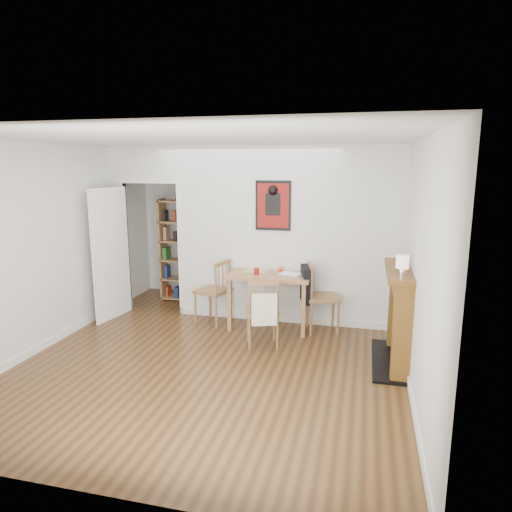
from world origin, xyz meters
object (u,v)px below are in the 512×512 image
(chair_right, at_px, (321,297))
(red_glass, at_px, (256,271))
(orange_fruit, at_px, (280,269))
(chair_left, at_px, (213,291))
(chair_front, at_px, (262,311))
(fireplace, at_px, (400,313))
(notebook, at_px, (291,274))
(ceramic_jar_b, at_px, (402,259))
(dining_table, at_px, (271,280))
(ceramic_jar_a, at_px, (402,261))
(mantel_lamp, at_px, (403,263))
(bookshelf, at_px, (182,251))

(chair_right, distance_m, red_glass, 0.98)
(chair_right, xyz_separation_m, orange_fruit, (-0.62, 0.15, 0.33))
(chair_left, relative_size, orange_fruit, 13.31)
(chair_left, xyz_separation_m, orange_fruit, (0.99, 0.17, 0.36))
(chair_front, distance_m, fireplace, 1.71)
(fireplace, xyz_separation_m, orange_fruit, (-1.62, 0.99, 0.22))
(notebook, height_order, ceramic_jar_b, ceramic_jar_b)
(orange_fruit, bearing_deg, chair_left, -170.50)
(chair_right, bearing_deg, notebook, 179.14)
(chair_left, bearing_deg, chair_right, 0.66)
(dining_table, distance_m, ceramic_jar_b, 1.90)
(chair_right, relative_size, ceramic_jar_a, 8.10)
(mantel_lamp, relative_size, ceramic_jar_b, 2.14)
(red_glass, xyz_separation_m, ceramic_jar_a, (1.90, -0.62, 0.37))
(orange_fruit, xyz_separation_m, mantel_lamp, (1.58, -1.35, 0.46))
(ceramic_jar_a, bearing_deg, chair_right, 143.05)
(dining_table, bearing_deg, chair_right, -0.47)
(chair_left, bearing_deg, chair_front, -37.11)
(chair_right, xyz_separation_m, ceramic_jar_b, (1.02, -0.54, 0.71))
(chair_front, height_order, bookshelf, bookshelf)
(notebook, bearing_deg, chair_left, -178.78)
(chair_left, distance_m, red_glass, 0.80)
(red_glass, height_order, orange_fruit, red_glass)
(chair_right, distance_m, mantel_lamp, 1.74)
(chair_front, distance_m, bookshelf, 2.51)
(chair_right, bearing_deg, mantel_lamp, -51.19)
(ceramic_jar_a, xyz_separation_m, ceramic_jar_b, (0.02, 0.21, -0.01))
(orange_fruit, bearing_deg, bookshelf, 156.42)
(mantel_lamp, xyz_separation_m, ceramic_jar_b, (0.05, 0.67, -0.08))
(chair_left, relative_size, chair_front, 1.05)
(chair_front, bearing_deg, dining_table, 93.63)
(fireplace, relative_size, red_glass, 12.91)
(red_glass, relative_size, notebook, 0.32)
(ceramic_jar_b, bearing_deg, bookshelf, 156.78)
(chair_front, bearing_deg, ceramic_jar_a, -1.11)
(notebook, xyz_separation_m, ceramic_jar_a, (1.43, -0.75, 0.41))
(bookshelf, xyz_separation_m, mantel_lamp, (3.47, -2.17, 0.43))
(chair_left, relative_size, chair_right, 0.98)
(dining_table, relative_size, chair_right, 1.21)
(fireplace, xyz_separation_m, mantel_lamp, (-0.04, -0.36, 0.68))
(red_glass, bearing_deg, fireplace, -20.54)
(fireplace, bearing_deg, red_glass, 159.46)
(bookshelf, relative_size, notebook, 5.91)
(orange_fruit, relative_size, mantel_lamp, 0.33)
(red_glass, bearing_deg, bookshelf, 145.45)
(chair_front, xyz_separation_m, bookshelf, (-1.81, 1.68, 0.41))
(red_glass, bearing_deg, ceramic_jar_a, -18.10)
(notebook, bearing_deg, red_glass, -164.48)
(dining_table, height_order, bookshelf, bookshelf)
(chair_front, bearing_deg, red_glass, 110.77)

